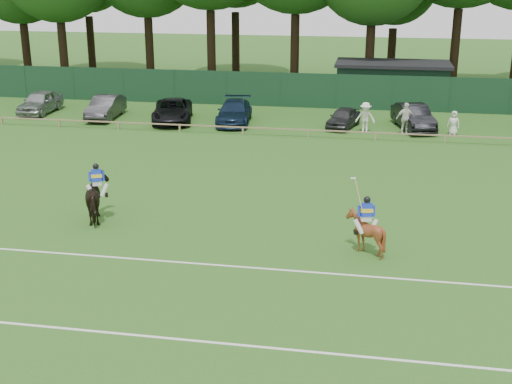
% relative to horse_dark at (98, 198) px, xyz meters
% --- Properties ---
extents(ground, '(160.00, 160.00, 0.00)m').
position_rel_horse_dark_xyz_m(ground, '(5.88, -2.49, -0.94)').
color(ground, '#1E4C14').
rests_on(ground, ground).
extents(horse_dark, '(1.83, 2.43, 1.87)m').
position_rel_horse_dark_xyz_m(horse_dark, '(0.00, 0.00, 0.00)').
color(horse_dark, black).
rests_on(horse_dark, ground).
extents(horse_chestnut, '(1.50, 1.63, 1.55)m').
position_rel_horse_dark_xyz_m(horse_chestnut, '(10.71, -1.47, -0.16)').
color(horse_chestnut, brown).
rests_on(horse_chestnut, ground).
extents(sedan_silver, '(1.96, 4.61, 1.56)m').
position_rel_horse_dark_xyz_m(sedan_silver, '(-12.32, 19.32, -0.16)').
color(sedan_silver, '#939698').
rests_on(sedan_silver, ground).
extents(sedan_grey, '(1.90, 4.67, 1.51)m').
position_rel_horse_dark_xyz_m(sedan_grey, '(-7.16, 18.51, -0.18)').
color(sedan_grey, '#2C2B2E').
rests_on(sedan_grey, ground).
extents(suv_black, '(3.58, 5.71, 1.47)m').
position_rel_horse_dark_xyz_m(suv_black, '(-2.39, 18.25, -0.20)').
color(suv_black, black).
rests_on(suv_black, ground).
extents(sedan_navy, '(2.58, 5.27, 1.48)m').
position_rel_horse_dark_xyz_m(sedan_navy, '(1.72, 18.52, -0.20)').
color(sedan_navy, '#112036').
rests_on(sedan_navy, ground).
extents(hatch_grey, '(2.33, 3.95, 1.26)m').
position_rel_horse_dark_xyz_m(hatch_grey, '(8.81, 18.55, -0.31)').
color(hatch_grey, '#302F32').
rests_on(hatch_grey, ground).
extents(estate_black, '(2.86, 4.99, 1.56)m').
position_rel_horse_dark_xyz_m(estate_black, '(13.18, 18.86, -0.16)').
color(estate_black, black).
rests_on(estate_black, ground).
extents(spectator_left, '(1.27, 0.80, 1.88)m').
position_rel_horse_dark_xyz_m(spectator_left, '(10.21, 17.41, 0.00)').
color(spectator_left, silver).
rests_on(spectator_left, ground).
extents(spectator_mid, '(1.25, 0.83, 1.97)m').
position_rel_horse_dark_xyz_m(spectator_mid, '(12.61, 17.26, 0.05)').
color(spectator_mid, silver).
rests_on(spectator_mid, ground).
extents(spectator_right, '(0.83, 0.66, 1.50)m').
position_rel_horse_dark_xyz_m(spectator_right, '(15.51, 17.62, -0.19)').
color(spectator_right, silver).
rests_on(spectator_right, ground).
extents(rider_dark, '(0.90, 0.58, 1.41)m').
position_rel_horse_dark_xyz_m(rider_dark, '(0.01, -0.01, 0.81)').
color(rider_dark, silver).
rests_on(rider_dark, ground).
extents(rider_chestnut, '(0.96, 0.52, 2.05)m').
position_rel_horse_dark_xyz_m(rider_chestnut, '(10.71, -1.48, 0.56)').
color(rider_chestnut, silver).
rests_on(rider_chestnut, ground).
extents(pitch_lines, '(60.00, 5.10, 0.01)m').
position_rel_horse_dark_xyz_m(pitch_lines, '(5.88, -5.99, -0.93)').
color(pitch_lines, silver).
rests_on(pitch_lines, ground).
extents(pitch_rail, '(62.10, 0.10, 0.50)m').
position_rel_horse_dark_xyz_m(pitch_rail, '(5.88, 15.51, -0.49)').
color(pitch_rail, '#997F5B').
rests_on(pitch_rail, ground).
extents(perimeter_fence, '(92.08, 0.08, 2.50)m').
position_rel_horse_dark_xyz_m(perimeter_fence, '(5.88, 24.51, 0.31)').
color(perimeter_fence, '#14351E').
rests_on(perimeter_fence, ground).
extents(utility_shed, '(8.40, 4.40, 3.04)m').
position_rel_horse_dark_xyz_m(utility_shed, '(11.88, 27.51, 0.60)').
color(utility_shed, '#14331E').
rests_on(utility_shed, ground).
extents(tree_row, '(96.00, 12.00, 21.00)m').
position_rel_horse_dark_xyz_m(tree_row, '(7.88, 32.51, -0.94)').
color(tree_row, '#26561C').
rests_on(tree_row, ground).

